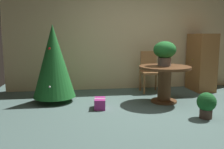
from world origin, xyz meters
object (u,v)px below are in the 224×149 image
(wooden_cabinet, at_px, (201,62))
(potted_plant, at_px, (206,104))
(wooden_chair_far, at_px, (150,69))
(gift_box_purple, at_px, (100,103))
(round_dining_table, at_px, (165,78))
(holiday_tree, at_px, (54,61))
(flower_vase, at_px, (165,51))

(wooden_cabinet, xyz_separation_m, potted_plant, (-0.95, -1.93, -0.44))
(wooden_chair_far, xyz_separation_m, gift_box_purple, (-1.29, -1.20, -0.44))
(round_dining_table, xyz_separation_m, wooden_chair_far, (0.00, 0.97, 0.05))
(gift_box_purple, bearing_deg, wooden_chair_far, 42.95)
(wooden_chair_far, bearing_deg, gift_box_purple, -137.05)
(wooden_chair_far, xyz_separation_m, wooden_cabinet, (1.26, -0.04, 0.14))
(holiday_tree, xyz_separation_m, potted_plant, (2.45, -1.37, -0.58))
(round_dining_table, distance_m, holiday_tree, 2.19)
(wooden_chair_far, distance_m, gift_box_purple, 1.82)
(round_dining_table, height_order, wooden_cabinet, wooden_cabinet)
(wooden_cabinet, bearing_deg, potted_plant, -116.06)
(wooden_cabinet, height_order, potted_plant, wooden_cabinet)
(gift_box_purple, xyz_separation_m, wooden_cabinet, (2.55, 1.16, 0.58))
(holiday_tree, height_order, wooden_cabinet, holiday_tree)
(potted_plant, bearing_deg, flower_vase, 105.94)
(flower_vase, distance_m, holiday_tree, 2.17)
(wooden_cabinet, bearing_deg, wooden_chair_far, 178.01)
(flower_vase, relative_size, gift_box_purple, 1.40)
(round_dining_table, bearing_deg, flower_vase, 83.13)
(holiday_tree, bearing_deg, wooden_cabinet, 9.43)
(round_dining_table, height_order, flower_vase, flower_vase)
(flower_vase, relative_size, holiday_tree, 0.32)
(holiday_tree, bearing_deg, gift_box_purple, -35.26)
(round_dining_table, bearing_deg, wooden_cabinet, 36.18)
(wooden_chair_far, bearing_deg, wooden_cabinet, -1.99)
(wooden_chair_far, relative_size, wooden_cabinet, 0.70)
(holiday_tree, xyz_separation_m, wooden_cabinet, (3.39, 0.56, -0.13))
(potted_plant, bearing_deg, round_dining_table, 107.26)
(round_dining_table, distance_m, wooden_chair_far, 0.97)
(round_dining_table, bearing_deg, holiday_tree, 170.45)
(gift_box_purple, bearing_deg, flower_vase, 12.95)
(flower_vase, distance_m, wooden_cabinet, 1.55)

